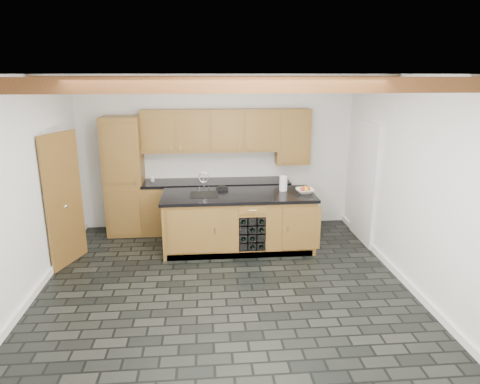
% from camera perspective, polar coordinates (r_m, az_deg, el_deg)
% --- Properties ---
extents(ground, '(5.00, 5.00, 0.00)m').
position_cam_1_polar(ground, '(6.01, -2.08, -12.30)').
color(ground, black).
rests_on(ground, ground).
extents(room_shell, '(5.01, 5.00, 5.00)m').
position_cam_1_polar(room_shell, '(5.98, -3.30, 3.15)').
color(room_shell, white).
rests_on(room_shell, ground).
extents(back_cabinetry, '(3.65, 0.62, 2.20)m').
position_cam_1_polar(back_cabinetry, '(7.77, -5.77, 1.85)').
color(back_cabinetry, olive).
rests_on(back_cabinetry, ground).
extents(island, '(2.48, 0.96, 0.93)m').
position_cam_1_polar(island, '(7.02, -0.15, -3.95)').
color(island, olive).
rests_on(island, ground).
extents(faucet, '(0.45, 0.40, 0.34)m').
position_cam_1_polar(faucet, '(6.90, -4.80, -0.02)').
color(faucet, black).
rests_on(faucet, island).
extents(kitchen_scale, '(0.21, 0.14, 0.06)m').
position_cam_1_polar(kitchen_scale, '(7.14, -2.41, 0.52)').
color(kitchen_scale, black).
rests_on(kitchen_scale, island).
extents(fruit_bowl, '(0.30, 0.30, 0.07)m').
position_cam_1_polar(fruit_bowl, '(7.01, 8.64, 0.13)').
color(fruit_bowl, white).
rests_on(fruit_bowl, island).
extents(fruit_cluster, '(0.16, 0.17, 0.07)m').
position_cam_1_polar(fruit_cluster, '(7.00, 8.65, 0.44)').
color(fruit_cluster, red).
rests_on(fruit_cluster, fruit_bowl).
extents(paper_towel, '(0.13, 0.13, 0.24)m').
position_cam_1_polar(paper_towel, '(7.09, 5.80, 1.13)').
color(paper_towel, white).
rests_on(paper_towel, island).
extents(mug, '(0.13, 0.13, 0.09)m').
position_cam_1_polar(mug, '(7.84, -11.61, 1.70)').
color(mug, white).
rests_on(mug, back_cabinetry).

